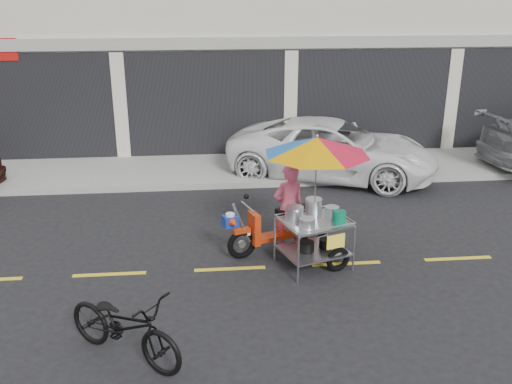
{
  "coord_description": "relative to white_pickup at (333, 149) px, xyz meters",
  "views": [
    {
      "loc": [
        -2.39,
        -8.59,
        4.52
      ],
      "look_at": [
        -1.5,
        0.6,
        1.15
      ],
      "focal_mm": 40.0,
      "sensor_mm": 36.0,
      "label": 1
    }
  ],
  "objects": [
    {
      "name": "food_vendor_rig",
      "position": [
        -1.5,
        -4.41,
        0.73
      ],
      "size": [
        2.66,
        2.21,
        2.29
      ],
      "rotation": [
        0.0,
        0.0,
        0.32
      ],
      "color": "black",
      "rests_on": "ground"
    },
    {
      "name": "centerline",
      "position": [
        -0.79,
        -4.7,
        -0.7
      ],
      "size": [
        42.0,
        0.1,
        0.01
      ],
      "primitive_type": "cube",
      "color": "gold",
      "rests_on": "ground"
    },
    {
      "name": "near_bicycle",
      "position": [
        -4.24,
        -7.0,
        -0.22
      ],
      "size": [
        1.85,
        1.63,
        0.97
      ],
      "primitive_type": "imported",
      "rotation": [
        0.0,
        0.0,
        0.92
      ],
      "color": "black",
      "rests_on": "ground"
    },
    {
      "name": "ground",
      "position": [
        -0.79,
        -4.7,
        -0.7
      ],
      "size": [
        90.0,
        90.0,
        0.0
      ],
      "primitive_type": "plane",
      "color": "black"
    },
    {
      "name": "sidewalk",
      "position": [
        -0.79,
        0.8,
        -0.63
      ],
      "size": [
        45.0,
        3.0,
        0.15
      ],
      "primitive_type": "cube",
      "color": "gray",
      "rests_on": "ground"
    },
    {
      "name": "white_pickup",
      "position": [
        0.0,
        0.0,
        0.0
      ],
      "size": [
        5.57,
        4.07,
        1.41
      ],
      "primitive_type": "imported",
      "rotation": [
        0.0,
        0.0,
        1.18
      ],
      "color": "white",
      "rests_on": "ground"
    }
  ]
}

